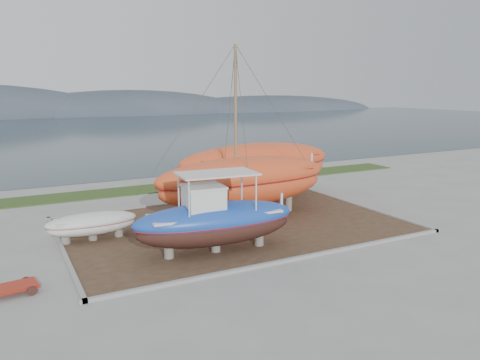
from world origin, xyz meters
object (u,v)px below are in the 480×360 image
red_trailer (15,289)px  orange_bare_hull (257,172)px  blue_caique (215,213)px  white_dinghy (92,227)px  orange_sailboat (244,134)px

red_trailer → orange_bare_hull: bearing=22.1°
blue_caique → red_trailer: 8.76m
orange_bare_hull → red_trailer: bearing=-151.4°
blue_caique → orange_bare_hull: (6.93, 8.30, 0.01)m
white_dinghy → orange_bare_hull: orange_bare_hull is taller
orange_bare_hull → red_trailer: size_ratio=4.89×
blue_caique → white_dinghy: size_ratio=1.73×
blue_caique → red_trailer: size_ratio=3.30×
orange_bare_hull → white_dinghy: bearing=-162.9°
blue_caique → orange_bare_hull: size_ratio=0.68×
orange_sailboat → orange_bare_hull: (2.97, 3.69, -3.06)m
orange_bare_hull → orange_sailboat: bearing=-130.0°
white_dinghy → red_trailer: bearing=-127.0°
blue_caique → orange_sailboat: orange_sailboat is taller
blue_caique → orange_bare_hull: bearing=54.9°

